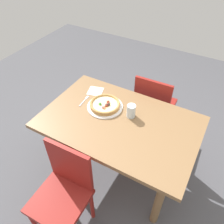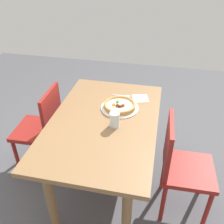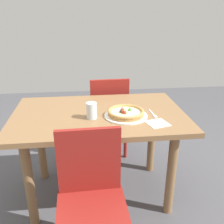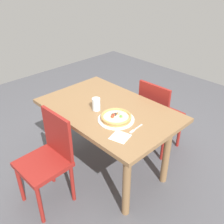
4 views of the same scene
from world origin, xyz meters
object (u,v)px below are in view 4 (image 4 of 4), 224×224
Objects in this scene: chair_near at (158,114)px; pizza at (116,117)px; napkin at (120,137)px; chair_far at (49,157)px; plate at (116,119)px; drinking_glass at (96,104)px; dining_table at (108,118)px; fork at (135,129)px.

chair_near is 3.24× the size of pizza.
pizza is 1.96× the size of napkin.
plate is at bearing -119.20° from chair_far.
chair_near reaches higher than drinking_glass.
napkin is (-0.40, 0.25, 0.12)m from dining_table.
dining_table is 0.67m from chair_near.
chair_near is 1.00× the size of chair_far.
plate is at bearing -91.26° from fork.
fork is (-0.27, 0.72, 0.28)m from chair_near.
drinking_glass is (0.25, 0.01, 0.05)m from plate.
napkin reaches higher than dining_table.
pizza is at bearing -178.17° from drinking_glass.
plate is 0.25m from napkin.
chair_far reaches higher than napkin.
fork is at bearing -176.86° from plate.
chair_far is (0.23, 1.28, 0.00)m from chair_near.
fork is 0.47m from drinking_glass.
pizza is 1.65× the size of fork.
drinking_glass is at bearing -92.04° from fork.
drinking_glass is (0.25, 0.01, 0.03)m from pizza.
pizza is 0.26m from drinking_glass.
chair_far is 7.40× the size of drinking_glass.
drinking_glass is (0.47, 0.02, 0.06)m from fork.
dining_table is 0.67m from chair_far.
chair_far is at bearing 86.51° from drinking_glass.
chair_far is at bearing -46.28° from fork.
chair_far is 2.74× the size of plate.
pizza is (0.00, -0.00, 0.03)m from plate.
drinking_glass reaches higher than pizza.
chair_far is (0.09, 0.64, -0.16)m from dining_table.
fork is at bearing -133.39° from chair_far.
chair_near reaches higher than fork.
napkin is at bearing 148.35° from dining_table.
dining_table is 4.84× the size of pizza.
chair_near is 1.30m from chair_far.
dining_table is 4.10× the size of plate.
chair_near is 0.96m from napkin.
dining_table is at bearing -103.93° from chair_near.
chair_far is 5.35× the size of fork.
dining_table is at bearing -24.89° from pizza.
chair_far reaches higher than drinking_glass.
chair_near is at bearing -85.36° from plate.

